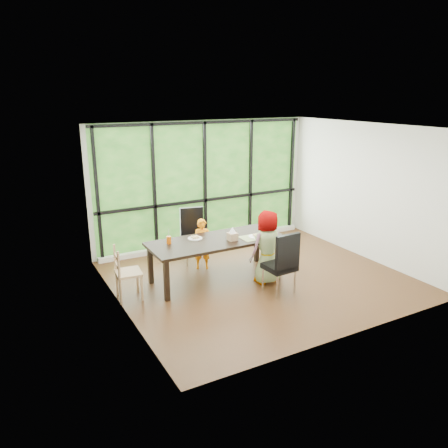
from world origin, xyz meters
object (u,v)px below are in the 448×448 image
Objects in this scene: chair_interior_leather at (279,262)px; tissue_box at (232,236)px; child_toddler at (202,244)px; plate_far at (195,238)px; white_mug at (267,228)px; dining_table at (216,259)px; child_older at (267,247)px; orange_cup at (169,240)px; chair_window_leather at (194,236)px; chair_end_beech at (128,273)px; plate_near at (256,237)px; green_cup at (272,233)px.

chair_interior_leather is 0.98m from tissue_box.
plate_far is at bearing -106.78° from child_toddler.
chair_interior_leather is at bearing -113.21° from white_mug.
dining_table is 1.84× the size of child_older.
orange_cup is 0.83× the size of tissue_box.
child_toddler is at bearing 49.52° from plate_far.
chair_interior_leather is at bearing -56.36° from dining_table.
chair_window_leather is 2.04m from chair_interior_leather.
chair_window_leather is at bearing -53.47° from chair_end_beech.
chair_interior_leather reaches higher than dining_table.
chair_end_beech is 2.74m from white_mug.
plate_near is at bearing -15.38° from orange_cup.
chair_window_leather is 1.11× the size of child_toddler.
tissue_box is (-0.46, 0.05, 0.06)m from plate_near.
dining_table is 2.24× the size of chair_window_leather.
child_older is 4.80× the size of plate_near.
chair_interior_leather reaches higher than orange_cup.
dining_table is at bearing -13.83° from orange_cup.
tissue_box reaches higher than green_cup.
plate_near is (0.70, -1.14, 0.22)m from chair_window_leather.
plate_far and plate_near have the same top height.
chair_interior_leather is 1.57m from plate_far.
child_toddler is 1.27m from white_mug.
chair_end_beech is 2.64m from green_cup.
chair_end_beech is at bearing 173.70° from green_cup.
child_older is 17.19× the size of white_mug.
chair_end_beech is 6.90× the size of orange_cup.
plate_far is at bearing 172.09° from white_mug.
child_toddler is 0.85m from tissue_box.
chair_window_leather is at bearing 90.50° from dining_table.
plate_far is 1.43m from white_mug.
child_older is at bearing -86.68° from plate_near.
plate_far is 1.66× the size of tissue_box.
child_older is (0.05, 0.45, 0.12)m from chair_interior_leather.
dining_table is 1.18m from white_mug.
green_cup is at bearing -10.55° from tissue_box.
dining_table is 18.76× the size of green_cup.
chair_interior_leather is 6.89× the size of tissue_box.
white_mug is at bearing 69.77° from green_cup.
tissue_box reaches higher than plate_far.
dining_table is 1.12m from green_cup.
dining_table is at bearing -40.59° from child_older.
white_mug is (0.12, 0.32, -0.03)m from green_cup.
plate_near is at bearing -23.33° from plate_far.
chair_end_beech is 1.72m from child_toddler.
child_toddler is at bearing 107.52° from tissue_box.
plate_far is at bearing 2.13° from orange_cup.
tissue_box is (0.55, -0.38, 0.06)m from plate_far.
chair_interior_leather is 0.47m from child_older.
child_older is 0.63m from tissue_box.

